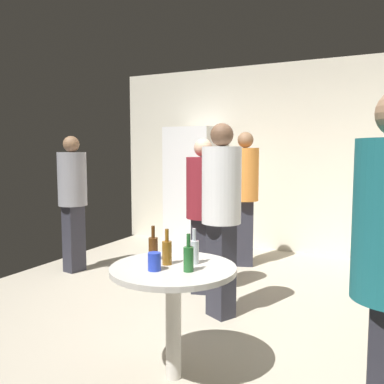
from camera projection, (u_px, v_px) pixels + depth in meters
The scene contains 13 objects.
ground_plane at pixel (214, 319), 3.72m from camera, with size 5.20×5.20×0.10m, color #B2A893.
wall_back at pixel (286, 158), 5.93m from camera, with size 5.32×0.06×2.70m, color silver.
refrigerator at pixel (194, 188), 6.15m from camera, with size 0.70×0.68×1.80m.
foreground_table at pixel (173, 282), 2.61m from camera, with size 0.80×0.80×0.73m.
beer_bottle_amber at pixel (167, 252), 2.63m from camera, with size 0.06×0.06×0.23m.
beer_bottle_brown at pixel (153, 248), 2.74m from camera, with size 0.06×0.06×0.23m.
beer_bottle_green at pixel (189, 258), 2.48m from camera, with size 0.06×0.06×0.23m.
beer_bottle_clear at pixel (194, 251), 2.65m from camera, with size 0.06×0.06×0.23m.
plastic_cup_blue at pixel (154, 262), 2.50m from camera, with size 0.08×0.08×0.11m, color blue.
person_in_gray_shirt at pixel (73, 193), 4.94m from camera, with size 0.39×0.39×1.63m.
person_in_white_shirt at pixel (221, 205), 3.56m from camera, with size 0.46×0.46×1.69m.
person_in_maroon_shirt at pixel (203, 204), 4.18m from camera, with size 0.42×0.42×1.58m.
person_in_orange_shirt at pixel (245, 188), 5.18m from camera, with size 0.43×0.43×1.69m.
Camera 1 is at (1.41, -3.31, 1.46)m, focal length 38.61 mm.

